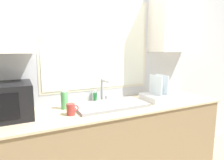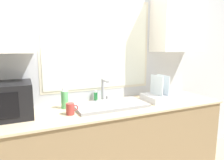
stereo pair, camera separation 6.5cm
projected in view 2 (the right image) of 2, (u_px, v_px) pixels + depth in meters
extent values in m
cube|color=#8C7251|center=(110.00, 148.00, 2.12)|extent=(2.47, 0.63, 0.88)
cube|color=#C6B28E|center=(110.00, 107.00, 2.05)|extent=(2.50, 0.66, 0.02)
cube|color=silver|center=(98.00, 65.00, 2.29)|extent=(6.00, 0.06, 2.60)
cube|color=beige|center=(98.00, 45.00, 2.23)|extent=(1.29, 0.01, 1.02)
cube|color=white|center=(99.00, 45.00, 2.23)|extent=(1.23, 0.01, 0.96)
cube|color=white|center=(178.00, 20.00, 2.43)|extent=(0.60, 0.32, 0.76)
cube|color=gray|center=(111.00, 105.00, 2.05)|extent=(0.73, 0.38, 0.03)
cylinder|color=#99999E|center=(103.00, 90.00, 2.23)|extent=(0.03, 0.03, 0.26)
cylinder|color=#99999E|center=(105.00, 81.00, 2.14)|extent=(0.03, 0.16, 0.03)
cylinder|color=#99999E|center=(107.00, 98.00, 2.27)|extent=(0.02, 0.02, 0.06)
cube|color=black|center=(6.00, 100.00, 1.72)|extent=(0.43, 0.40, 0.30)
cube|color=silver|center=(159.00, 97.00, 2.28)|extent=(0.33, 0.31, 0.07)
cube|color=silver|center=(157.00, 85.00, 2.24)|extent=(0.01, 0.22, 0.22)
cube|color=silver|center=(163.00, 85.00, 2.27)|extent=(0.01, 0.22, 0.22)
cylinder|color=silver|center=(169.00, 92.00, 2.26)|extent=(0.12, 0.12, 0.06)
cylinder|color=#59B266|center=(65.00, 100.00, 1.97)|extent=(0.07, 0.07, 0.17)
cone|color=silver|center=(64.00, 88.00, 1.96)|extent=(0.06, 0.06, 0.06)
cylinder|color=#268C3F|center=(96.00, 97.00, 2.21)|extent=(0.04, 0.04, 0.11)
cylinder|color=white|center=(96.00, 92.00, 2.20)|extent=(0.02, 0.02, 0.02)
cylinder|color=#A53833|center=(70.00, 109.00, 1.79)|extent=(0.07, 0.07, 0.10)
torus|color=#A53833|center=(75.00, 108.00, 1.81)|extent=(0.06, 0.01, 0.06)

